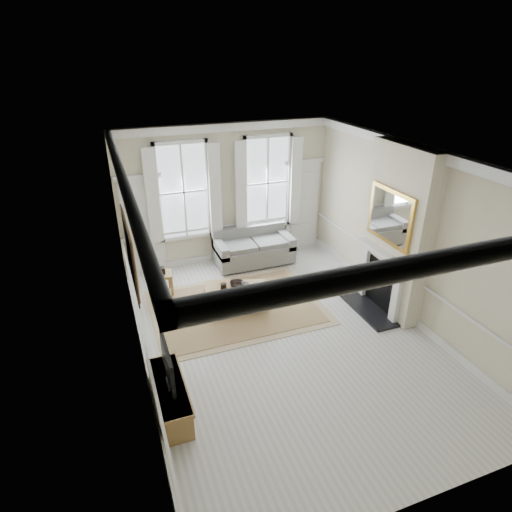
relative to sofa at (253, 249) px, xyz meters
name	(u,v)px	position (x,y,z in m)	size (l,w,h in m)	color
floor	(284,336)	(-0.51, -3.11, -0.37)	(7.20, 7.20, 0.00)	#B7B5AD
ceiling	(290,157)	(-0.51, -3.11, 3.03)	(7.20, 7.20, 0.00)	white
back_wall	(226,194)	(-0.51, 0.49, 1.33)	(5.20, 5.20, 0.00)	beige
left_wall	(132,281)	(-3.11, -3.11, 1.33)	(7.20, 7.20, 0.00)	beige
right_wall	(411,235)	(2.09, -3.11, 1.33)	(7.20, 7.20, 0.00)	beige
window_left	(183,192)	(-1.56, 0.44, 1.53)	(1.26, 0.20, 2.20)	#B2BCC6
window_right	(267,183)	(0.54, 0.44, 1.53)	(1.26, 0.20, 2.20)	#B2BCC6
door_left	(143,227)	(-2.56, 0.45, 0.78)	(0.90, 0.08, 2.30)	silver
door_right	(302,206)	(1.54, 0.45, 0.78)	(0.90, 0.08, 2.30)	silver
painting	(130,253)	(-3.07, -2.81, 1.68)	(0.05, 1.66, 1.06)	#B97D1F
chimney_breast	(396,232)	(1.92, -2.91, 1.33)	(0.35, 1.70, 3.38)	beige
hearth	(368,309)	(1.49, -2.91, -0.34)	(0.55, 1.50, 0.05)	black
fireplace	(380,278)	(1.69, -2.91, 0.37)	(0.21, 1.45, 1.33)	silver
mirror	(390,217)	(1.70, -2.91, 1.68)	(0.06, 1.26, 1.06)	gold
sofa	(253,249)	(0.00, 0.00, 0.00)	(1.92, 0.93, 0.88)	slate
side_table	(162,278)	(-2.39, -0.77, 0.04)	(0.45, 0.45, 0.51)	brown
rug	(236,307)	(-1.05, -1.87, -0.35)	(3.50, 2.60, 0.02)	olive
coffee_table	(236,292)	(-1.05, -1.87, 0.03)	(1.43, 1.10, 0.47)	brown
ceramic_pot_a	(224,287)	(-1.30, -1.82, 0.17)	(0.13, 0.13, 0.13)	black
ceramic_pot_b	(246,286)	(-0.85, -1.92, 0.16)	(0.14, 0.14, 0.10)	black
bowl	(237,284)	(-1.00, -1.77, 0.14)	(0.30, 0.30, 0.07)	black
tv_stand	(170,397)	(-2.85, -4.20, -0.12)	(0.44, 1.36, 0.48)	brown
tv	(168,363)	(-2.82, -4.20, 0.51)	(0.08, 0.90, 0.68)	black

